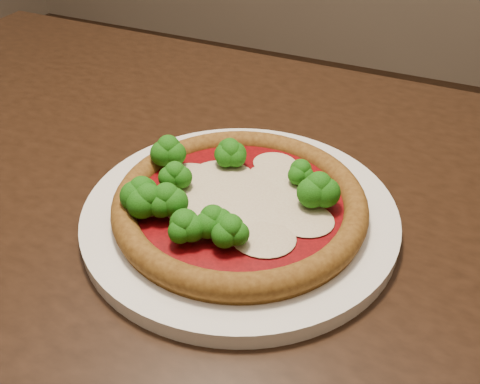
% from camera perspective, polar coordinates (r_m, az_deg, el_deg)
% --- Properties ---
extents(floor, '(4.00, 4.00, 0.00)m').
position_cam_1_polar(floor, '(1.38, -9.26, -18.91)').
color(floor, black).
rests_on(floor, ground).
extents(dining_table, '(1.34, 0.84, 0.75)m').
position_cam_1_polar(dining_table, '(0.71, -4.38, -5.45)').
color(dining_table, black).
rests_on(dining_table, floor).
extents(plate, '(0.35, 0.35, 0.02)m').
position_cam_1_polar(plate, '(0.59, 0.00, -2.39)').
color(plate, silver).
rests_on(plate, dining_table).
extents(pizza, '(0.27, 0.27, 0.06)m').
position_cam_1_polar(pizza, '(0.57, -0.69, -0.78)').
color(pizza, brown).
rests_on(pizza, plate).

